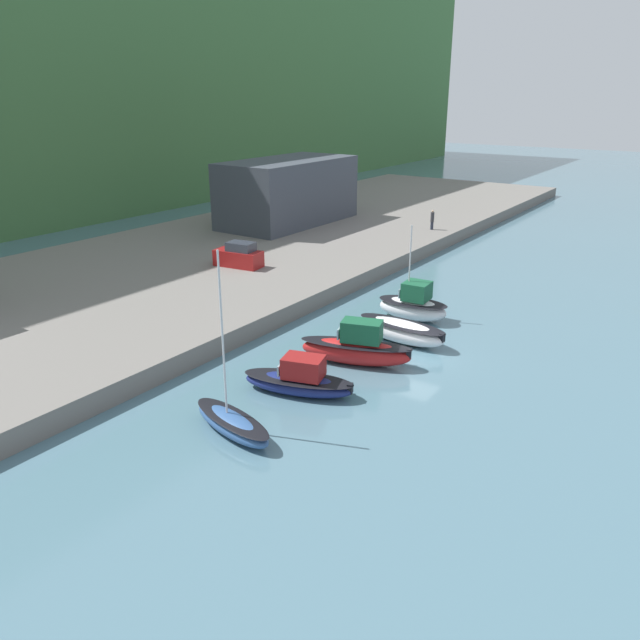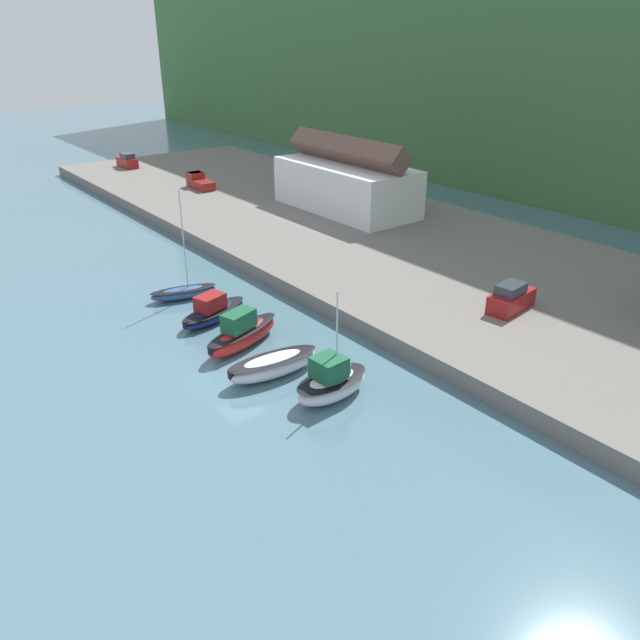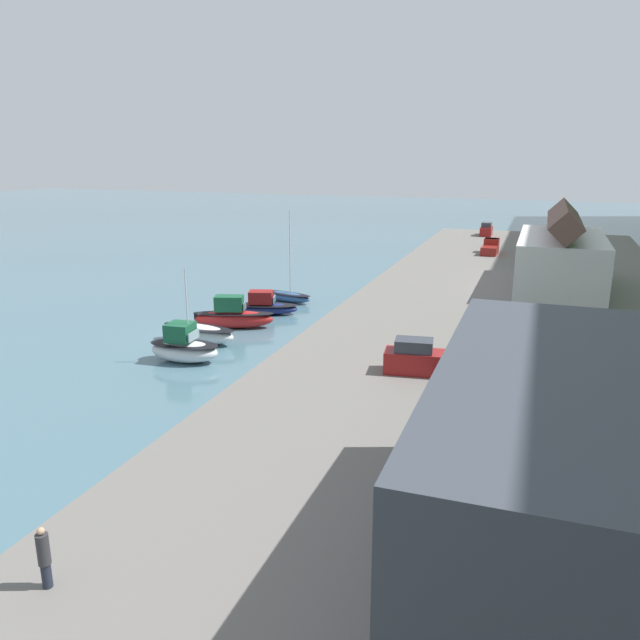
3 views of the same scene
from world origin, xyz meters
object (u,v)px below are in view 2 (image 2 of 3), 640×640
at_px(parked_car_0, 511,299).
at_px(pickup_truck_0, 199,182).
at_px(moored_boat_3, 273,365).
at_px(parked_car_1, 127,161).
at_px(moored_boat_2, 242,334).
at_px(moored_boat_0, 184,292).
at_px(moored_boat_1, 213,311).
at_px(moored_boat_4, 331,383).

xyz_separation_m(parked_car_0, pickup_truck_0, (-49.51, 0.28, -0.10)).
xyz_separation_m(moored_boat_3, pickup_truck_0, (-44.88, 18.55, 1.35)).
xyz_separation_m(parked_car_1, pickup_truck_0, (18.61, 2.21, -0.10)).
bearing_deg(moored_boat_2, moored_boat_3, -25.40).
distance_m(moored_boat_0, moored_boat_1, 5.33).
bearing_deg(parked_car_0, moored_boat_1, -137.64).
bearing_deg(moored_boat_3, parked_car_1, 169.74).
relative_size(moored_boat_0, moored_boat_1, 1.37).
distance_m(moored_boat_0, parked_car_0, 26.15).
bearing_deg(pickup_truck_0, parked_car_1, 98.30).
relative_size(moored_boat_0, moored_boat_2, 1.27).
bearing_deg(moored_boat_2, moored_boat_4, -13.50).
distance_m(moored_boat_3, parked_car_1, 65.58).
bearing_deg(parked_car_0, moored_boat_2, -125.29).
distance_m(moored_boat_2, moored_boat_4, 9.09).
bearing_deg(parked_car_0, parked_car_1, 174.18).
bearing_deg(pickup_truck_0, moored_boat_4, -107.73).
distance_m(moored_boat_1, parked_car_1, 55.77).
distance_m(moored_boat_1, parked_car_0, 22.49).
bearing_deg(moored_boat_3, parked_car_0, 79.96).
relative_size(moored_boat_4, parked_car_1, 1.63).
relative_size(moored_boat_0, moored_boat_4, 1.32).
xyz_separation_m(moored_boat_0, pickup_truck_0, (-29.71, 17.27, 1.56)).
relative_size(moored_boat_3, parked_car_0, 1.49).
bearing_deg(moored_boat_0, moored_boat_2, 9.36).
relative_size(moored_boat_0, pickup_truck_0, 1.90).
bearing_deg(moored_boat_1, pickup_truck_0, 136.89).
bearing_deg(moored_boat_4, parked_car_1, 163.16).
xyz_separation_m(parked_car_0, parked_car_1, (-68.13, -1.92, 0.00)).
bearing_deg(moored_boat_0, moored_boat_1, 11.51).
relative_size(moored_boat_1, moored_boat_4, 0.96).
bearing_deg(moored_boat_3, moored_boat_4, 21.30).
bearing_deg(pickup_truck_0, moored_boat_0, -118.63).
xyz_separation_m(moored_boat_1, moored_boat_4, (14.21, 0.21, 0.29)).
bearing_deg(moored_boat_4, moored_boat_0, 175.80).
height_order(parked_car_0, pickup_truck_0, parked_car_0).
height_order(moored_boat_2, parked_car_0, parked_car_0).
distance_m(moored_boat_0, parked_car_1, 50.64).
height_order(moored_boat_1, moored_boat_4, moored_boat_4).
bearing_deg(moored_boat_4, moored_boat_3, -167.25).
relative_size(moored_boat_3, parked_car_1, 1.55).
distance_m(moored_boat_3, parked_car_0, 18.90).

